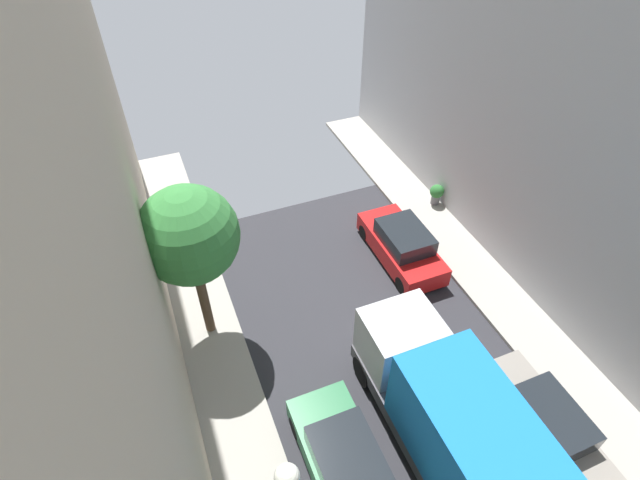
{
  "coord_description": "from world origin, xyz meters",
  "views": [
    {
      "loc": [
        -5.33,
        -0.24,
        13.51
      ],
      "look_at": [
        -0.01,
        12.93,
        0.5
      ],
      "focal_mm": 27.49,
      "sensor_mm": 36.0,
      "label": 1
    }
  ],
  "objects_px": {
    "parked_car_right_3": "(402,245)",
    "delivery_truck": "(450,419)",
    "parked_car_left_3": "(345,464)",
    "parked_car_right_2": "(541,425)",
    "potted_plant_0": "(436,193)",
    "street_tree_0": "(188,236)"
  },
  "relations": [
    {
      "from": "parked_car_right_3",
      "to": "street_tree_0",
      "type": "xyz_separation_m",
      "value": [
        -7.64,
        -0.69,
        3.62
      ]
    },
    {
      "from": "parked_car_right_3",
      "to": "delivery_truck",
      "type": "relative_size",
      "value": 0.64
    },
    {
      "from": "parked_car_left_3",
      "to": "parked_car_right_3",
      "type": "distance_m",
      "value": 8.64
    },
    {
      "from": "delivery_truck",
      "to": "potted_plant_0",
      "type": "distance_m",
      "value": 11.11
    },
    {
      "from": "parked_car_right_3",
      "to": "delivery_truck",
      "type": "bearing_deg",
      "value": -110.82
    },
    {
      "from": "parked_car_right_2",
      "to": "parked_car_right_3",
      "type": "height_order",
      "value": "same"
    },
    {
      "from": "parked_car_left_3",
      "to": "street_tree_0",
      "type": "height_order",
      "value": "street_tree_0"
    },
    {
      "from": "delivery_truck",
      "to": "potted_plant_0",
      "type": "bearing_deg",
      "value": 58.84
    },
    {
      "from": "parked_car_right_2",
      "to": "street_tree_0",
      "type": "xyz_separation_m",
      "value": [
        -7.64,
        7.1,
        3.62
      ]
    },
    {
      "from": "delivery_truck",
      "to": "potted_plant_0",
      "type": "height_order",
      "value": "delivery_truck"
    },
    {
      "from": "parked_car_left_3",
      "to": "street_tree_0",
      "type": "distance_m",
      "value": 7.4
    },
    {
      "from": "delivery_truck",
      "to": "potted_plant_0",
      "type": "xyz_separation_m",
      "value": [
        5.72,
        9.46,
        -1.09
      ]
    },
    {
      "from": "delivery_truck",
      "to": "parked_car_left_3",
      "type": "bearing_deg",
      "value": 172.61
    },
    {
      "from": "parked_car_left_3",
      "to": "parked_car_right_3",
      "type": "height_order",
      "value": "same"
    },
    {
      "from": "street_tree_0",
      "to": "parked_car_left_3",
      "type": "bearing_deg",
      "value": -69.74
    },
    {
      "from": "parked_car_right_2",
      "to": "delivery_truck",
      "type": "relative_size",
      "value": 0.64
    },
    {
      "from": "parked_car_right_3",
      "to": "potted_plant_0",
      "type": "relative_size",
      "value": 4.45
    },
    {
      "from": "parked_car_right_2",
      "to": "parked_car_left_3",
      "type": "bearing_deg",
      "value": 169.07
    },
    {
      "from": "parked_car_right_2",
      "to": "potted_plant_0",
      "type": "relative_size",
      "value": 4.45
    },
    {
      "from": "parked_car_left_3",
      "to": "parked_car_right_3",
      "type": "relative_size",
      "value": 1.0
    },
    {
      "from": "parked_car_left_3",
      "to": "delivery_truck",
      "type": "distance_m",
      "value": 2.92
    },
    {
      "from": "delivery_truck",
      "to": "potted_plant_0",
      "type": "relative_size",
      "value": 7.0
    }
  ]
}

